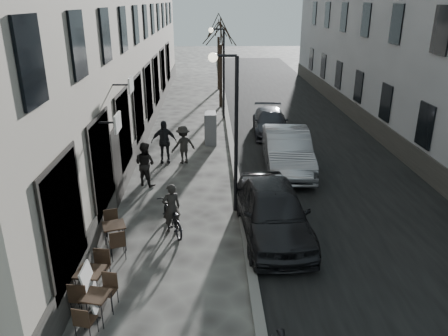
{
  "coord_description": "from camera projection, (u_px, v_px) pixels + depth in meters",
  "views": [
    {
      "loc": [
        -0.8,
        -6.96,
        6.53
      ],
      "look_at": [
        -0.4,
        5.23,
        1.8
      ],
      "focal_mm": 35.0,
      "sensor_mm": 36.0,
      "label": 1
    }
  ],
  "objects": [
    {
      "name": "car_far",
      "position": [
        270.0,
        122.0,
        22.5
      ],
      "size": [
        1.94,
        4.31,
        1.23
      ],
      "primitive_type": "imported",
      "rotation": [
        0.0,
        0.0,
        -0.05
      ],
      "color": "#303239",
      "rests_on": "ground"
    },
    {
      "name": "sign_board",
      "position": [
        92.0,
        292.0,
        9.69
      ],
      "size": [
        0.38,
        0.65,
        1.11
      ],
      "rotation": [
        0.0,
        0.0,
        -0.01
      ],
      "color": "black",
      "rests_on": "ground"
    },
    {
      "name": "bistro_set_a",
      "position": [
        97.0,
        305.0,
        9.35
      ],
      "size": [
        0.68,
        1.39,
        0.79
      ],
      "rotation": [
        0.0,
        0.0,
        -0.24
      ],
      "color": "black",
      "rests_on": "ground"
    },
    {
      "name": "kerb",
      "position": [
        229.0,
        126.0,
        23.77
      ],
      "size": [
        0.25,
        60.0,
        0.12
      ],
      "primitive_type": "cube",
      "color": "slate",
      "rests_on": "ground"
    },
    {
      "name": "car_mid",
      "position": [
        287.0,
        150.0,
        17.66
      ],
      "size": [
        2.01,
        5.09,
        1.65
      ],
      "primitive_type": "imported",
      "rotation": [
        0.0,
        0.0,
        -0.05
      ],
      "color": "gray",
      "rests_on": "ground"
    },
    {
      "name": "car_near",
      "position": [
        273.0,
        211.0,
        12.65
      ],
      "size": [
        2.08,
        4.75,
        1.59
      ],
      "primitive_type": "imported",
      "rotation": [
        0.0,
        0.0,
        0.04
      ],
      "color": "black",
      "rests_on": "ground"
    },
    {
      "name": "streetlamp_far",
      "position": [
        221.0,
        63.0,
        24.5
      ],
      "size": [
        0.9,
        0.28,
        5.09
      ],
      "color": "black",
      "rests_on": "ground"
    },
    {
      "name": "road",
      "position": [
        295.0,
        127.0,
        23.9
      ],
      "size": [
        7.3,
        60.0,
        0.0
      ],
      "primitive_type": "cube",
      "color": "black",
      "rests_on": "ground"
    },
    {
      "name": "streetlamp_near",
      "position": [
        231.0,
        117.0,
        13.32
      ],
      "size": [
        0.9,
        0.28,
        5.09
      ],
      "color": "black",
      "rests_on": "ground"
    },
    {
      "name": "pedestrian_near",
      "position": [
        145.0,
        164.0,
        16.14
      ],
      "size": [
        1.02,
        0.95,
        1.67
      ],
      "primitive_type": "imported",
      "rotation": [
        0.0,
        0.0,
        2.63
      ],
      "color": "black",
      "rests_on": "ground"
    },
    {
      "name": "tree_near",
      "position": [
        221.0,
        32.0,
        26.75
      ],
      "size": [
        2.4,
        2.4,
        5.7
      ],
      "color": "black",
      "rests_on": "ground"
    },
    {
      "name": "cyclist_rider",
      "position": [
        172.0,
        208.0,
        12.91
      ],
      "size": [
        0.65,
        0.54,
        1.53
      ],
      "primitive_type": "imported",
      "rotation": [
        0.0,
        0.0,
        3.51
      ],
      "color": "black",
      "rests_on": "ground"
    },
    {
      "name": "bistro_set_c",
      "position": [
        115.0,
        234.0,
        12.11
      ],
      "size": [
        0.85,
        1.51,
        0.87
      ],
      "rotation": [
        0.0,
        0.0,
        0.33
      ],
      "color": "black",
      "rests_on": "ground"
    },
    {
      "name": "bicycle",
      "position": [
        172.0,
        217.0,
        13.01
      ],
      "size": [
        1.22,
        1.88,
        0.93
      ],
      "primitive_type": "imported",
      "rotation": [
        0.0,
        0.0,
        3.51
      ],
      "color": "black",
      "rests_on": "ground"
    },
    {
      "name": "tree_far",
      "position": [
        219.0,
        26.0,
        32.35
      ],
      "size": [
        2.4,
        2.4,
        5.7
      ],
      "color": "black",
      "rests_on": "ground"
    },
    {
      "name": "utility_cabinet",
      "position": [
        210.0,
        128.0,
        20.92
      ],
      "size": [
        0.59,
        1.02,
        1.51
      ],
      "primitive_type": "cube",
      "rotation": [
        0.0,
        0.0,
        0.03
      ],
      "color": "slate",
      "rests_on": "ground"
    },
    {
      "name": "bistro_set_b",
      "position": [
        91.0,
        282.0,
        10.05
      ],
      "size": [
        0.69,
        1.53,
        0.88
      ],
      "rotation": [
        0.0,
        0.0,
        -0.14
      ],
      "color": "black",
      "rests_on": "ground"
    },
    {
      "name": "pedestrian_far",
      "position": [
        164.0,
        142.0,
        18.4
      ],
      "size": [
        1.1,
        0.52,
        1.83
      ],
      "primitive_type": "imported",
      "rotation": [
        0.0,
        0.0,
        0.07
      ],
      "color": "black",
      "rests_on": "ground"
    },
    {
      "name": "pedestrian_mid",
      "position": [
        183.0,
        145.0,
        18.34
      ],
      "size": [
        1.21,
        1.01,
        1.63
      ],
      "primitive_type": "imported",
      "rotation": [
        0.0,
        0.0,
        3.6
      ],
      "color": "black",
      "rests_on": "ground"
    }
  ]
}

